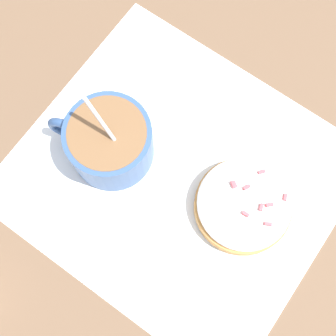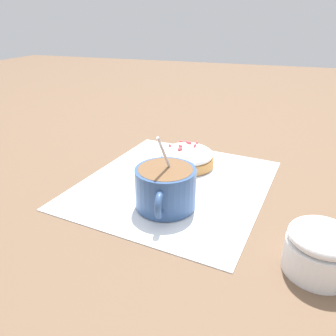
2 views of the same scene
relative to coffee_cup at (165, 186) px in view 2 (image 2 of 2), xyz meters
The scene contains 5 objects.
ground_plane 0.08m from the coffee_cup, behind, with size 3.00×3.00×0.00m, color brown.
paper_napkin 0.08m from the coffee_cup, behind, with size 0.36×0.33×0.00m.
coffee_cup is the anchor object (origin of this frame).
frosted_pastry 0.15m from the coffee_cup, behind, with size 0.10×0.10×0.04m.
sugar_bowl 0.21m from the coffee_cup, 70.84° to the left, with size 0.07×0.07×0.06m.
Camera 2 is at (0.47, 0.14, 0.26)m, focal length 35.00 mm.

